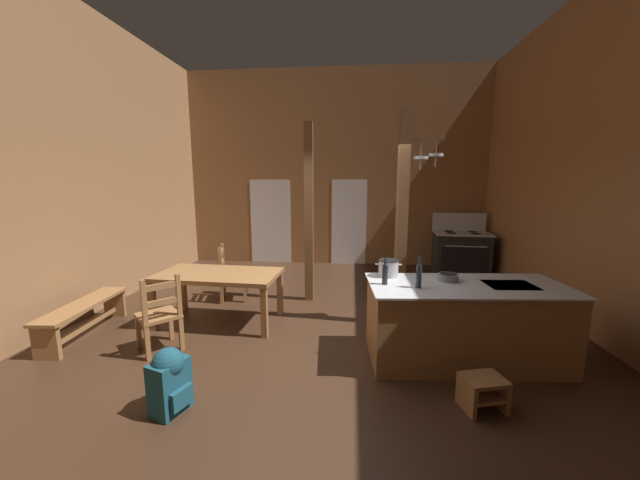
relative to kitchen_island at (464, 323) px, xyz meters
name	(u,v)px	position (x,y,z in m)	size (l,w,h in m)	color
ground_plane	(316,345)	(-1.72, 0.28, -0.50)	(7.87, 9.43, 0.10)	#382316
wall_back	(335,169)	(-1.72, 4.66, 1.86)	(7.87, 0.14, 4.61)	#93663F
wall_left	(31,158)	(-5.33, 0.28, 1.86)	(0.14, 9.43, 4.61)	#93663F
glazed_door_back_left	(271,222)	(-3.31, 4.59, 0.58)	(1.00, 0.01, 2.05)	white
glazed_panel_back_right	(349,223)	(-1.37, 4.59, 0.58)	(0.84, 0.01, 2.05)	white
kitchen_island	(464,323)	(0.00, 0.00, 0.00)	(2.23, 1.12, 0.89)	olive
stove_range	(461,253)	(1.08, 3.80, 0.04)	(1.20, 0.89, 1.32)	black
support_post_with_pot_rack	(404,215)	(-0.58, 0.97, 1.12)	(0.60, 0.23, 2.96)	brown
support_post_center	(309,214)	(-2.00, 1.87, 1.04)	(0.14, 0.14, 2.96)	brown
step_stool	(483,390)	(-0.09, -0.88, -0.27)	(0.42, 0.36, 0.30)	olive
dining_table	(219,279)	(-3.17, 0.78, 0.21)	(1.75, 0.99, 0.74)	olive
ladderback_chair_near_window	(230,274)	(-3.35, 1.74, 0.01)	(0.54, 0.54, 0.95)	olive
ladderback_chair_by_post	(160,315)	(-3.55, -0.13, 0.01)	(0.62, 0.62, 0.95)	olive
bench_along_left_wall	(84,313)	(-4.79, 0.19, -0.14)	(0.47, 1.45, 0.44)	olive
backpack	(170,379)	(-2.86, -1.19, -0.13)	(0.36, 0.38, 0.60)	#194756
stockpot_on_counter	(388,268)	(-0.84, 0.26, 0.55)	(0.31, 0.24, 0.20)	#B7BABF
mixing_bowl_on_counter	(448,277)	(-0.17, 0.14, 0.49)	(0.23, 0.23, 0.08)	slate
bottle_tall_on_counter	(385,274)	(-0.91, -0.08, 0.56)	(0.06, 0.06, 0.30)	#1E2328
bottle_short_on_counter	(419,276)	(-0.56, -0.17, 0.58)	(0.06, 0.06, 0.34)	#1E2328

